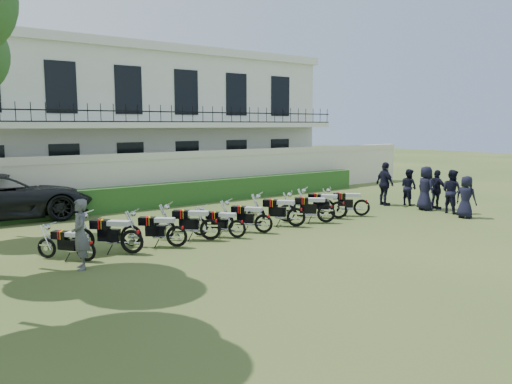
% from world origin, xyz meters
% --- Properties ---
extents(ground, '(100.00, 100.00, 0.00)m').
position_xyz_m(ground, '(0.00, 0.00, 0.00)').
color(ground, '#314B1E').
rests_on(ground, ground).
extents(perimeter_wall, '(30.00, 0.35, 2.30)m').
position_xyz_m(perimeter_wall, '(0.00, 8.00, 1.17)').
color(perimeter_wall, beige).
rests_on(perimeter_wall, ground).
extents(hedge, '(18.00, 0.60, 1.00)m').
position_xyz_m(hedge, '(1.00, 7.20, 0.50)').
color(hedge, '#1F4A1A').
rests_on(hedge, ground).
extents(building, '(20.40, 9.60, 7.40)m').
position_xyz_m(building, '(0.00, 13.96, 3.71)').
color(building, silver).
rests_on(building, ground).
extents(motorcycle_0, '(1.16, 1.39, 0.94)m').
position_xyz_m(motorcycle_0, '(-6.71, 0.36, 0.43)').
color(motorcycle_0, black).
rests_on(motorcycle_0, ground).
extents(motorcycle_1, '(1.54, 1.56, 1.14)m').
position_xyz_m(motorcycle_1, '(-5.45, 0.38, 0.53)').
color(motorcycle_1, black).
rests_on(motorcycle_1, ground).
extents(motorcycle_2, '(1.54, 1.37, 1.07)m').
position_xyz_m(motorcycle_2, '(-4.12, 0.33, 0.49)').
color(motorcycle_2, black).
rests_on(motorcycle_2, ground).
extents(motorcycle_3, '(1.64, 1.42, 1.13)m').
position_xyz_m(motorcycle_3, '(-2.89, 0.51, 0.52)').
color(motorcycle_3, black).
rests_on(motorcycle_3, ground).
extents(motorcycle_4, '(1.22, 1.43, 0.98)m').
position_xyz_m(motorcycle_4, '(-2.07, 0.27, 0.45)').
color(motorcycle_4, black).
rests_on(motorcycle_4, ground).
extents(motorcycle_5, '(1.29, 1.56, 1.05)m').
position_xyz_m(motorcycle_5, '(-0.97, 0.35, 0.49)').
color(motorcycle_5, black).
rests_on(motorcycle_5, ground).
extents(motorcycle_6, '(1.44, 1.64, 1.14)m').
position_xyz_m(motorcycle_6, '(0.54, 0.49, 0.52)').
color(motorcycle_6, black).
rests_on(motorcycle_6, ground).
extents(motorcycle_7, '(1.64, 1.40, 1.12)m').
position_xyz_m(motorcycle_7, '(1.88, 0.39, 0.52)').
color(motorcycle_7, black).
rests_on(motorcycle_7, ground).
extents(motorcycle_8, '(1.36, 1.67, 1.12)m').
position_xyz_m(motorcycle_8, '(2.81, 0.68, 0.52)').
color(motorcycle_8, black).
rests_on(motorcycle_8, ground).
extents(motorcycle_9, '(1.57, 1.39, 1.09)m').
position_xyz_m(motorcycle_9, '(3.93, 0.55, 0.50)').
color(motorcycle_9, black).
rests_on(motorcycle_9, ground).
extents(suv, '(6.60, 3.50, 1.77)m').
position_xyz_m(suv, '(-7.38, 7.93, 0.88)').
color(suv, black).
rests_on(suv, ground).
extents(inspector, '(0.52, 0.70, 1.74)m').
position_xyz_m(inspector, '(-7.00, -0.18, 0.87)').
color(inspector, '#58585D').
rests_on(inspector, ground).
extents(officer_0, '(0.58, 0.83, 1.61)m').
position_xyz_m(officer_0, '(6.86, -2.00, 0.80)').
color(officer_0, black).
rests_on(officer_0, ground).
extents(officer_1, '(0.76, 0.92, 1.75)m').
position_xyz_m(officer_1, '(7.36, -1.07, 0.88)').
color(officer_1, black).
rests_on(officer_1, ground).
extents(officer_2, '(0.52, 1.01, 1.65)m').
position_xyz_m(officer_2, '(7.75, -0.14, 0.83)').
color(officer_2, black).
rests_on(officer_2, ground).
extents(officer_3, '(0.82, 1.02, 1.82)m').
position_xyz_m(officer_3, '(7.15, -0.01, 0.91)').
color(officer_3, black).
rests_on(officer_3, ground).
extents(officer_4, '(0.72, 0.86, 1.60)m').
position_xyz_m(officer_4, '(7.66, 1.20, 0.80)').
color(officer_4, black).
rests_on(officer_4, ground).
extents(officer_5, '(0.72, 1.20, 1.90)m').
position_xyz_m(officer_5, '(6.76, 1.77, 0.95)').
color(officer_5, black).
rests_on(officer_5, ground).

